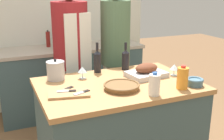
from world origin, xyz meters
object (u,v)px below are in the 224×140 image
Objects in this scene: stock_pot at (56,70)px; condiment_bottle_tall at (48,39)px; wine_glass_right at (82,70)px; wicker_basket at (122,86)px; condiment_bottle_short at (67,39)px; wine_bottle_dark at (97,61)px; knife_bread at (82,92)px; person_cook_aproned at (71,56)px; stand_mixer at (63,38)px; roasting_pan at (146,72)px; wine_glass_left at (174,67)px; juice_jug at (183,78)px; knife_paring at (67,91)px; wine_bottle_green at (126,59)px; mixing_bowl at (195,82)px; milk_jug at (154,85)px; person_cook_guest at (115,52)px; knife_chef at (64,90)px; cutting_board at (69,94)px.

condiment_bottle_tall is at bearing 81.77° from stock_pot.
stock_pot is at bearing 163.47° from wine_glass_right.
condiment_bottle_short reaches higher than wicker_basket.
wine_bottle_dark is 2.04× the size of knife_bread.
condiment_bottle_short is (0.23, 1.42, 0.01)m from wine_glass_right.
person_cook_aproned reaches higher than knife_bread.
knife_bread is at bearing -98.82° from stand_mixer.
wine_glass_left is at bearing -13.30° from roasting_pan.
juice_jug is 1.29× the size of knife_paring.
condiment_bottle_tall is (-0.15, 0.23, -0.05)m from stand_mixer.
roasting_pan is 1.26× the size of wine_bottle_dark.
wine_bottle_green is at bearing -4.57° from wine_bottle_dark.
wine_bottle_green is at bearing 133.64° from wine_glass_left.
juice_jug is at bearing -16.05° from knife_paring.
wine_bottle_green reaches higher than roasting_pan.
wine_bottle_green reaches higher than wicker_basket.
mixing_bowl is at bearing -47.88° from wine_bottle_dark.
person_cook_aproned reaches higher than wine_glass_left.
mixing_bowl is 1.30× the size of wine_glass_right.
milk_jug is (-0.28, -0.03, -0.01)m from juice_jug.
milk_jug is at bearing -85.87° from condiment_bottle_short.
wine_bottle_dark is at bearing 91.78° from wicker_basket.
juice_jug is 1.81× the size of wine_glass_left.
condiment_bottle_tall is (-0.49, 1.29, 0.01)m from wine_bottle_green.
wine_glass_right is at bearing 118.18° from wicker_basket.
knife_paring is (-0.59, 0.28, -0.06)m from milk_jug.
condiment_bottle_tall is 1.03m from person_cook_guest.
person_cook_guest reaches higher than knife_chef.
person_cook_aproned reaches higher than condiment_bottle_short.
wicker_basket is 0.51m from wine_bottle_dark.
condiment_bottle_tall is 0.13× the size of person_cook_aproned.
person_cook_aproned is (-0.72, 0.85, -0.02)m from wine_glass_left.
wine_glass_left is (1.01, -0.30, -0.01)m from stock_pot.
cutting_board is 2.26× the size of knife_paring.
stock_pot is 1.34m from condiment_bottle_tall.
person_cook_guest is at bearing 102.10° from mixing_bowl.
wine_glass_left is 1.11m from person_cook_aproned.
mixing_bowl is 1.03m from knife_paring.
condiment_bottle_tall is at bearing 122.39° from stand_mixer.
roasting_pan is 0.80m from stock_pot.
mixing_bowl is at bearing -74.15° from condiment_bottle_short.
wine_bottle_green is at bearing 82.09° from milk_jug.
condiment_bottle_tall is at bearing -172.71° from condiment_bottle_short.
milk_jug reaches higher than condiment_bottle_short.
milk_jug is 0.65m from knife_paring.
person_cook_guest reaches higher than condiment_bottle_tall.
juice_jug is at bearing -74.48° from wine_bottle_green.
cutting_board is 1.74m from condiment_bottle_tall.
knife_paring is at bearing -149.39° from wine_bottle_green.
condiment_bottle_tall reaches higher than knife_chef.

